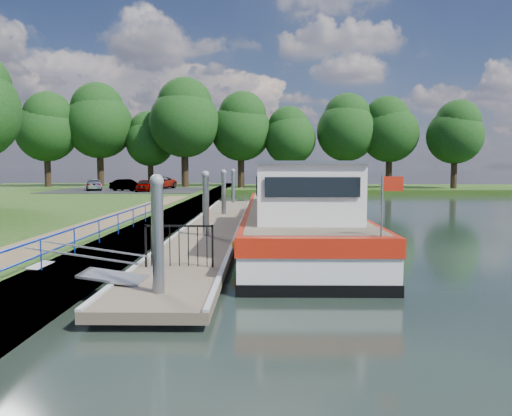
{
  "coord_description": "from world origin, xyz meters",
  "views": [
    {
      "loc": [
        2.25,
        -11.03,
        3.1
      ],
      "look_at": [
        1.97,
        9.53,
        1.4
      ],
      "focal_mm": 35.0,
      "sensor_mm": 36.0,
      "label": 1
    }
  ],
  "objects_px": {
    "car_b": "(127,185)",
    "car_d": "(159,183)",
    "pontoon": "(217,227)",
    "barge": "(293,212)",
    "car_c": "(94,185)",
    "car_a": "(144,185)"
  },
  "relations": [
    {
      "from": "car_c",
      "to": "car_b",
      "type": "bearing_deg",
      "value": 139.15
    },
    {
      "from": "car_a",
      "to": "car_b",
      "type": "distance_m",
      "value": 1.89
    },
    {
      "from": "car_b",
      "to": "car_c",
      "type": "bearing_deg",
      "value": 91.45
    },
    {
      "from": "pontoon",
      "to": "car_a",
      "type": "height_order",
      "value": "car_a"
    },
    {
      "from": "car_d",
      "to": "car_b",
      "type": "bearing_deg",
      "value": -94.38
    },
    {
      "from": "barge",
      "to": "car_c",
      "type": "distance_m",
      "value": 31.55
    },
    {
      "from": "barge",
      "to": "car_d",
      "type": "bearing_deg",
      "value": 112.46
    },
    {
      "from": "car_a",
      "to": "car_d",
      "type": "bearing_deg",
      "value": 82.84
    },
    {
      "from": "pontoon",
      "to": "barge",
      "type": "relative_size",
      "value": 1.42
    },
    {
      "from": "barge",
      "to": "car_c",
      "type": "bearing_deg",
      "value": 124.19
    },
    {
      "from": "car_b",
      "to": "car_d",
      "type": "xyz_separation_m",
      "value": [
        1.98,
        4.76,
        0.08
      ]
    },
    {
      "from": "car_b",
      "to": "car_d",
      "type": "distance_m",
      "value": 5.15
    },
    {
      "from": "car_b",
      "to": "car_d",
      "type": "bearing_deg",
      "value": 1.59
    },
    {
      "from": "pontoon",
      "to": "barge",
      "type": "distance_m",
      "value": 4.21
    },
    {
      "from": "barge",
      "to": "car_b",
      "type": "distance_m",
      "value": 28.34
    },
    {
      "from": "pontoon",
      "to": "car_b",
      "type": "xyz_separation_m",
      "value": [
        -10.51,
        22.59,
        1.2
      ]
    },
    {
      "from": "car_b",
      "to": "car_c",
      "type": "xyz_separation_m",
      "value": [
        -3.62,
        1.51,
        -0.02
      ]
    },
    {
      "from": "pontoon",
      "to": "barge",
      "type": "height_order",
      "value": "barge"
    },
    {
      "from": "car_a",
      "to": "car_d",
      "type": "xyz_separation_m",
      "value": [
        0.2,
        5.43,
        0.07
      ]
    },
    {
      "from": "pontoon",
      "to": "car_d",
      "type": "xyz_separation_m",
      "value": [
        -8.54,
        27.34,
        1.28
      ]
    },
    {
      "from": "barge",
      "to": "car_a",
      "type": "distance_m",
      "value": 26.9
    },
    {
      "from": "barge",
      "to": "car_c",
      "type": "xyz_separation_m",
      "value": [
        -17.73,
        26.1,
        0.28
      ]
    }
  ]
}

